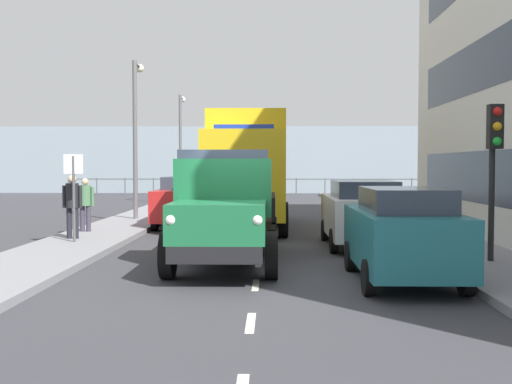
# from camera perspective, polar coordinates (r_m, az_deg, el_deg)

# --- Properties ---
(ground_plane) EXTENTS (80.00, 80.00, 0.00)m
(ground_plane) POSITION_cam_1_polar(r_m,az_deg,el_deg) (23.12, 0.72, -2.81)
(ground_plane) COLOR #38383D
(sidewalk_left) EXTENTS (2.25, 43.00, 0.15)m
(sidewalk_left) POSITION_cam_1_polar(r_m,az_deg,el_deg) (23.53, 12.31, -2.59)
(sidewalk_left) COLOR gray
(sidewalk_left) RESTS_ON ground_plane
(sidewalk_right) EXTENTS (2.25, 43.00, 0.15)m
(sidewalk_right) POSITION_cam_1_polar(r_m,az_deg,el_deg) (23.64, -10.81, -2.55)
(sidewalk_right) COLOR gray
(sidewalk_right) RESTS_ON ground_plane
(road_centreline_markings) EXTENTS (0.12, 40.10, 0.01)m
(road_centreline_markings) POSITION_cam_1_polar(r_m,az_deg,el_deg) (23.08, 0.72, -2.80)
(road_centreline_markings) COLOR silver
(road_centreline_markings) RESTS_ON ground_plane
(sea_horizon) EXTENTS (80.00, 0.80, 5.00)m
(sea_horizon) POSITION_cam_1_polar(r_m,az_deg,el_deg) (47.52, 1.09, 2.93)
(sea_horizon) COLOR #84939E
(sea_horizon) RESTS_ON ground_plane
(seawall_railing) EXTENTS (28.08, 0.08, 1.20)m
(seawall_railing) POSITION_cam_1_polar(r_m,az_deg,el_deg) (43.93, 1.06, 0.90)
(seawall_railing) COLOR #4C5156
(seawall_railing) RESTS_ON ground_plane
(truck_vintage_green) EXTENTS (2.17, 5.64, 2.43)m
(truck_vintage_green) POSITION_cam_1_polar(r_m,az_deg,el_deg) (13.03, -2.86, -1.72)
(truck_vintage_green) COLOR black
(truck_vintage_green) RESTS_ON ground_plane
(lorry_cargo_yellow) EXTENTS (2.58, 8.20, 3.87)m
(lorry_cargo_yellow) POSITION_cam_1_polar(r_m,az_deg,el_deg) (21.28, -0.76, 2.33)
(lorry_cargo_yellow) COLOR gold
(lorry_cargo_yellow) RESTS_ON ground_plane
(car_teal_kerbside_near) EXTENTS (1.75, 3.88, 1.72)m
(car_teal_kerbside_near) POSITION_cam_1_polar(r_m,az_deg,el_deg) (11.69, 13.11, -3.67)
(car_teal_kerbside_near) COLOR #1E6670
(car_teal_kerbside_near) RESTS_ON ground_plane
(car_white_kerbside_1) EXTENTS (1.92, 4.04, 1.72)m
(car_white_kerbside_1) POSITION_cam_1_polar(r_m,az_deg,el_deg) (16.59, 9.62, -1.83)
(car_white_kerbside_1) COLOR white
(car_white_kerbside_1) RESTS_ON ground_plane
(car_red_oppositeside_0) EXTENTS (1.85, 4.63, 1.72)m
(car_red_oppositeside_0) POSITION_cam_1_polar(r_m,az_deg,el_deg) (21.86, -6.28, -0.77)
(car_red_oppositeside_0) COLOR #B21E1E
(car_red_oppositeside_0) RESTS_ON ground_plane
(pedestrian_couple_b) EXTENTS (0.53, 0.34, 1.71)m
(pedestrian_couple_b) POSITION_cam_1_polar(r_m,az_deg,el_deg) (17.58, -16.27, -0.80)
(pedestrian_couple_b) COLOR black
(pedestrian_couple_b) RESTS_ON sidewalk_right
(pedestrian_with_bag) EXTENTS (0.53, 0.34, 1.58)m
(pedestrian_with_bag) POSITION_cam_1_polar(r_m,az_deg,el_deg) (19.37, -15.18, -0.73)
(pedestrian_with_bag) COLOR #383342
(pedestrian_with_bag) RESTS_ON sidewalk_right
(traffic_light_near) EXTENTS (0.28, 0.41, 3.20)m
(traffic_light_near) POSITION_cam_1_polar(r_m,az_deg,el_deg) (13.71, 20.72, 3.75)
(traffic_light_near) COLOR black
(traffic_light_near) RESTS_ON sidewalk_left
(lamp_post_promenade) EXTENTS (0.32, 1.14, 5.78)m
(lamp_post_promenade) POSITION_cam_1_polar(r_m,az_deg,el_deg) (23.73, -10.79, 6.09)
(lamp_post_promenade) COLOR #59595B
(lamp_post_promenade) RESTS_ON sidewalk_right
(lamp_post_far) EXTENTS (0.32, 1.14, 5.72)m
(lamp_post_far) POSITION_cam_1_polar(r_m,az_deg,el_deg) (34.27, -6.80, 4.93)
(lamp_post_far) COLOR #59595B
(lamp_post_far) RESTS_ON sidewalk_right
(street_sign) EXTENTS (0.50, 0.07, 2.25)m
(street_sign) POSITION_cam_1_polar(r_m,az_deg,el_deg) (16.79, -16.15, 0.85)
(street_sign) COLOR #4C4C4C
(street_sign) RESTS_ON sidewalk_right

